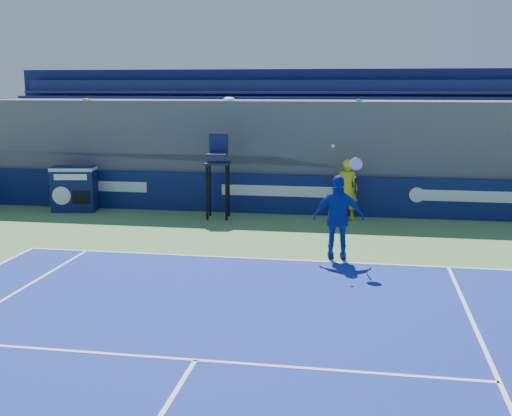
% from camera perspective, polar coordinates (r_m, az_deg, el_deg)
% --- Properties ---
extents(ball_person, '(0.65, 0.43, 1.77)m').
position_cam_1_polar(ball_person, '(18.59, 8.08, 1.63)').
color(ball_person, yellow).
rests_on(ball_person, apron).
extents(back_hoarding, '(20.40, 0.21, 1.20)m').
position_cam_1_polar(back_hoarding, '(19.36, 2.80, 1.20)').
color(back_hoarding, '#0D184D').
rests_on(back_hoarding, ground).
extents(match_clock, '(1.42, 0.92, 1.40)m').
position_cam_1_polar(match_clock, '(20.54, -15.85, 1.75)').
color(match_clock, '#0F184B').
rests_on(match_clock, ground).
extents(umpire_chair, '(0.76, 0.76, 2.48)m').
position_cam_1_polar(umpire_chair, '(18.64, -3.41, 3.70)').
color(umpire_chair, black).
rests_on(umpire_chair, ground).
extents(tennis_player, '(1.13, 0.51, 2.57)m').
position_cam_1_polar(tennis_player, '(14.35, 7.35, -0.83)').
color(tennis_player, '#13309A').
rests_on(tennis_player, apron).
extents(stadium_seating, '(21.00, 4.05, 4.40)m').
position_cam_1_polar(stadium_seating, '(21.22, 3.47, 5.40)').
color(stadium_seating, '#56565B').
rests_on(stadium_seating, ground).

